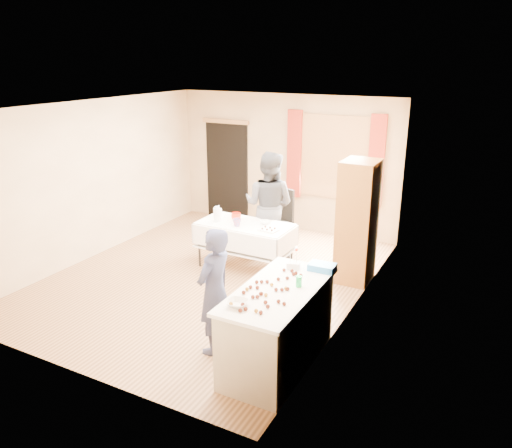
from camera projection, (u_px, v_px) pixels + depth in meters
The scene contains 29 objects.
floor at pixel (210, 278), 7.75m from camera, with size 4.50×5.50×0.02m, color #9E7047.
ceiling at pixel (205, 105), 6.91m from camera, with size 4.50×5.50×0.02m, color white.
wall_back at pixel (285, 163), 9.64m from camera, with size 4.50×0.02×2.60m, color tan.
wall_front at pixel (59, 262), 5.01m from camera, with size 4.50×0.02×2.60m, color tan.
wall_left at pixel (94, 180), 8.32m from camera, with size 0.02×5.50×2.60m, color tan.
wall_right at pixel (358, 218), 6.33m from camera, with size 0.02×5.50×2.60m, color tan.
window_frame at pixel (335, 157), 9.11m from camera, with size 1.32×0.06×1.52m, color olive.
window_pane at pixel (334, 157), 9.09m from camera, with size 1.20×0.02×1.40m, color white.
curtain_left at pixel (294, 154), 9.41m from camera, with size 0.28×0.06×1.65m, color maroon.
curtain_right at pixel (376, 162), 8.72m from camera, with size 0.28×0.06×1.65m, color maroon.
doorway at pixel (227, 171), 10.28m from camera, with size 0.95×0.04×2.00m, color black.
door_lintel at pixel (225, 121), 9.93m from camera, with size 1.05×0.06×0.08m, color olive.
cabinet at pixel (357, 222), 7.38m from camera, with size 0.50×0.60×1.85m, color brown.
counter at pixel (278, 326), 5.45m from camera, with size 0.77×1.62×0.91m.
party_table at pixel (245, 241), 7.96m from camera, with size 1.53×0.80×0.75m.
chair at pixel (277, 232), 8.77m from camera, with size 0.57×0.57×1.09m.
girl at pixel (214, 291), 5.61m from camera, with size 0.39×0.57×1.49m, color #25294B.
woman at pixel (269, 205), 8.30m from camera, with size 0.90×0.72×1.80m, color black.
soda_can at pixel (299, 281), 5.33m from camera, with size 0.07×0.07×0.12m, color #17873B.
mixing_bowl at pixel (237, 303), 4.94m from camera, with size 0.24×0.24×0.05m, color white.
foam_block at pixel (293, 266), 5.79m from camera, with size 0.15×0.10×0.08m, color white.
blue_basket at pixel (322, 267), 5.75m from camera, with size 0.30×0.20×0.08m, color blue.
pitcher at pixel (217, 215), 7.93m from camera, with size 0.11×0.11×0.22m, color silver.
cup_red at pixel (236, 217), 8.00m from camera, with size 0.18×0.18×0.12m, color red.
cup_rainbow at pixel (237, 222), 7.73m from camera, with size 0.14×0.14×0.12m, color red.
small_bowl at pixel (265, 222), 7.83m from camera, with size 0.21×0.21×0.05m, color white.
pastry_tray at pixel (269, 230), 7.54m from camera, with size 0.28×0.20×0.02m, color white.
bottle at pixel (219, 210), 8.27m from camera, with size 0.07×0.08×0.16m, color white.
cake_balls at pixel (268, 291), 5.21m from camera, with size 0.53×1.13×0.04m.
Camera 1 is at (3.90, -5.94, 3.26)m, focal length 35.00 mm.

